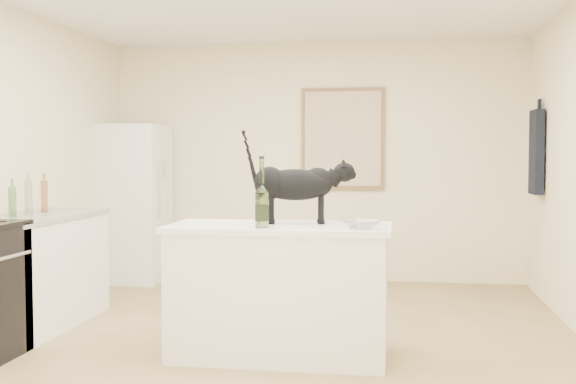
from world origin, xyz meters
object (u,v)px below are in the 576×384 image
at_px(black_cat, 295,189).
at_px(glass_bowl, 362,225).
at_px(fridge, 133,203).
at_px(wine_bottle, 262,196).

relative_size(black_cat, glass_bowl, 2.96).
bearing_deg(fridge, black_cat, -48.83).
bearing_deg(glass_bowl, wine_bottle, -178.18).
xyz_separation_m(fridge, glass_bowl, (2.61, -2.73, 0.08)).
relative_size(fridge, black_cat, 2.49).
bearing_deg(wine_bottle, fridge, 125.56).
height_order(fridge, wine_bottle, fridge).
xyz_separation_m(fridge, black_cat, (2.14, -2.44, 0.29)).
bearing_deg(glass_bowl, fridge, 133.75).
xyz_separation_m(wine_bottle, glass_bowl, (0.65, 0.02, -0.18)).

